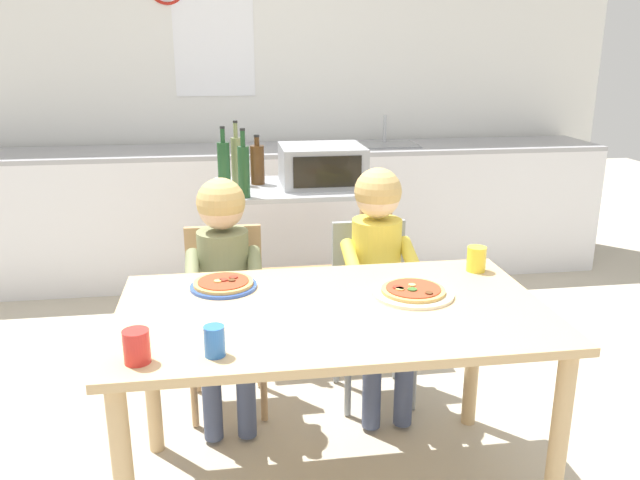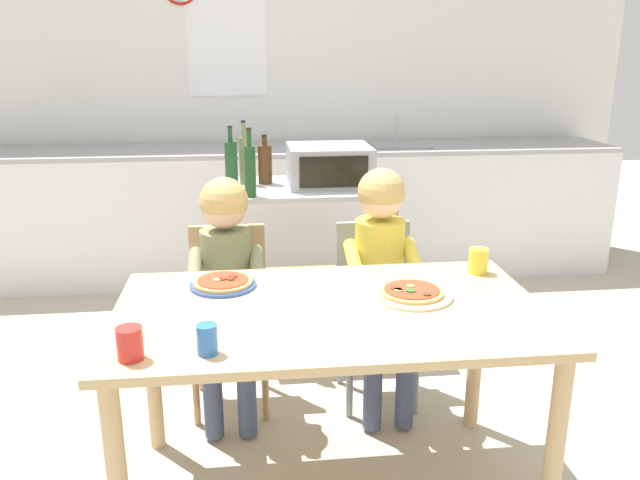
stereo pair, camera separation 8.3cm
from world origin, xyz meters
TOP-DOWN VIEW (x-y plane):
  - ground_plane at (0.00, 1.11)m, footprint 11.14×11.14m
  - back_wall_tiled at (-0.00, 2.84)m, footprint 5.15×0.14m
  - kitchen_counter at (0.00, 2.43)m, footprint 4.63×0.60m
  - kitchen_island_cart at (0.05, 1.38)m, footprint 0.92×0.59m
  - toaster_oven at (0.17, 1.40)m, footprint 0.44×0.40m
  - bottle_slim_sauce at (-0.25, 1.15)m, footprint 0.06×0.06m
  - bottle_brown_beer at (-0.35, 1.37)m, footprint 0.07×0.07m
  - bottle_squat_spirits at (-0.28, 1.46)m, footprint 0.06×0.06m
  - bottle_dark_olive_oil at (-0.17, 1.46)m, footprint 0.08×0.08m
  - dining_table at (0.00, 0.00)m, footprint 1.46×0.84m
  - dining_chair_left at (-0.37, 0.71)m, footprint 0.36×0.36m
  - dining_chair_right at (0.30, 0.70)m, footprint 0.36×0.36m
  - child_in_olive_shirt at (-0.37, 0.60)m, footprint 0.32×0.42m
  - child_in_yellow_shirt at (0.30, 0.58)m, footprint 0.32×0.42m
  - pizza_plate_blue_rimmed at (-0.37, 0.24)m, footprint 0.25×0.25m
  - pizza_plate_cream at (0.30, 0.07)m, footprint 0.29×0.29m
  - drinking_cup_blue at (-0.39, -0.30)m, footprint 0.06×0.06m
  - drinking_cup_red at (-0.61, -0.31)m, footprint 0.08×0.08m
  - drinking_cup_yellow at (0.62, 0.28)m, footprint 0.08×0.08m

SIDE VIEW (x-z plane):
  - ground_plane at x=0.00m, z-range 0.00..0.00m
  - kitchen_counter at x=0.00m, z-range -0.10..1.02m
  - dining_chair_left at x=-0.37m, z-range 0.07..0.89m
  - dining_chair_right at x=0.30m, z-range 0.07..0.89m
  - kitchen_island_cart at x=0.05m, z-range 0.14..1.01m
  - dining_table at x=0.00m, z-range 0.28..1.02m
  - child_in_olive_shirt at x=-0.37m, z-range 0.17..1.22m
  - child_in_yellow_shirt at x=0.30m, z-range 0.17..1.25m
  - pizza_plate_cream at x=0.30m, z-range 0.74..0.77m
  - pizza_plate_blue_rimmed at x=-0.37m, z-range 0.74..0.77m
  - drinking_cup_blue at x=-0.39m, z-range 0.74..0.83m
  - drinking_cup_red at x=-0.61m, z-range 0.74..0.84m
  - drinking_cup_yellow at x=0.62m, z-range 0.74..0.84m
  - toaster_oven at x=0.17m, z-range 0.87..1.08m
  - bottle_dark_olive_oil at x=-0.17m, z-range 0.85..1.12m
  - bottle_brown_beer at x=-0.35m, z-range 0.84..1.16m
  - bottle_squat_spirits at x=-0.28m, z-range 0.84..1.18m
  - bottle_slim_sauce at x=-0.25m, z-range 0.84..1.18m
  - back_wall_tiled at x=0.00m, z-range 0.00..2.70m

